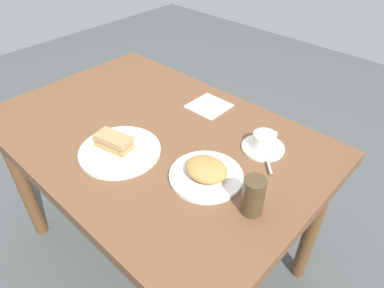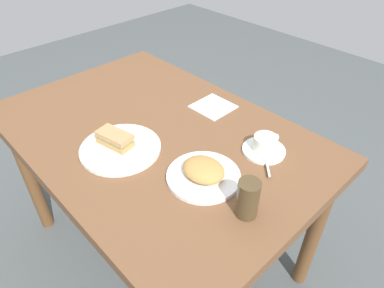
{
  "view_description": "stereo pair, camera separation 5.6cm",
  "coord_description": "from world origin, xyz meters",
  "px_view_note": "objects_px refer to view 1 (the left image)",
  "views": [
    {
      "loc": [
        -0.82,
        0.66,
        1.5
      ],
      "look_at": [
        -0.18,
        -0.02,
        0.77
      ],
      "focal_mm": 32.17,
      "sensor_mm": 36.0,
      "label": 1
    },
    {
      "loc": [
        -0.86,
        0.62,
        1.5
      ],
      "look_at": [
        -0.18,
        -0.02,
        0.77
      ],
      "focal_mm": 32.17,
      "sensor_mm": 36.0,
      "label": 2
    }
  ],
  "objects_px": {
    "coffee_cup": "(265,140)",
    "spoon": "(267,160)",
    "side_plate": "(206,176)",
    "drinking_glass": "(253,196)",
    "dining_table": "(154,150)",
    "napkin": "(209,106)",
    "sandwich_plate": "(120,151)",
    "coffee_saucer": "(263,148)",
    "sandwich_front": "(114,142)"
  },
  "relations": [
    {
      "from": "coffee_cup",
      "to": "spoon",
      "type": "bearing_deg",
      "value": 133.2
    },
    {
      "from": "side_plate",
      "to": "drinking_glass",
      "type": "height_order",
      "value": "drinking_glass"
    },
    {
      "from": "dining_table",
      "to": "coffee_cup",
      "type": "relative_size",
      "value": 12.12
    },
    {
      "from": "dining_table",
      "to": "napkin",
      "type": "height_order",
      "value": "napkin"
    },
    {
      "from": "coffee_cup",
      "to": "napkin",
      "type": "height_order",
      "value": "coffee_cup"
    },
    {
      "from": "sandwich_plate",
      "to": "drinking_glass",
      "type": "bearing_deg",
      "value": -168.9
    },
    {
      "from": "coffee_saucer",
      "to": "spoon",
      "type": "bearing_deg",
      "value": 134.19
    },
    {
      "from": "sandwich_front",
      "to": "coffee_saucer",
      "type": "distance_m",
      "value": 0.52
    },
    {
      "from": "dining_table",
      "to": "coffee_saucer",
      "type": "height_order",
      "value": "coffee_saucer"
    },
    {
      "from": "sandwich_plate",
      "to": "sandwich_front",
      "type": "height_order",
      "value": "sandwich_front"
    },
    {
      "from": "side_plate",
      "to": "sandwich_plate",
      "type": "bearing_deg",
      "value": 20.2
    },
    {
      "from": "sandwich_front",
      "to": "napkin",
      "type": "height_order",
      "value": "sandwich_front"
    },
    {
      "from": "sandwich_plate",
      "to": "side_plate",
      "type": "xyz_separation_m",
      "value": [
        -0.3,
        -0.11,
        0.0
      ]
    },
    {
      "from": "sandwich_plate",
      "to": "coffee_saucer",
      "type": "relative_size",
      "value": 1.88
    },
    {
      "from": "napkin",
      "to": "dining_table",
      "type": "bearing_deg",
      "value": 82.74
    },
    {
      "from": "side_plate",
      "to": "drinking_glass",
      "type": "xyz_separation_m",
      "value": [
        -0.19,
        0.02,
        0.05
      ]
    },
    {
      "from": "dining_table",
      "to": "drinking_glass",
      "type": "height_order",
      "value": "drinking_glass"
    },
    {
      "from": "dining_table",
      "to": "sandwich_plate",
      "type": "relative_size",
      "value": 4.49
    },
    {
      "from": "sandwich_plate",
      "to": "side_plate",
      "type": "bearing_deg",
      "value": -159.8
    },
    {
      "from": "coffee_cup",
      "to": "drinking_glass",
      "type": "xyz_separation_m",
      "value": [
        -0.13,
        0.26,
        0.02
      ]
    },
    {
      "from": "side_plate",
      "to": "coffee_saucer",
      "type": "bearing_deg",
      "value": -101.62
    },
    {
      "from": "sandwich_front",
      "to": "coffee_saucer",
      "type": "relative_size",
      "value": 0.92
    },
    {
      "from": "spoon",
      "to": "side_plate",
      "type": "bearing_deg",
      "value": 61.88
    },
    {
      "from": "dining_table",
      "to": "sandwich_front",
      "type": "relative_size",
      "value": 9.15
    },
    {
      "from": "coffee_saucer",
      "to": "drinking_glass",
      "type": "bearing_deg",
      "value": 117.26
    },
    {
      "from": "sandwich_plate",
      "to": "side_plate",
      "type": "height_order",
      "value": "same"
    },
    {
      "from": "spoon",
      "to": "coffee_cup",
      "type": "bearing_deg",
      "value": -46.8
    },
    {
      "from": "sandwich_front",
      "to": "coffee_cup",
      "type": "bearing_deg",
      "value": -136.12
    },
    {
      "from": "spoon",
      "to": "side_plate",
      "type": "height_order",
      "value": "spoon"
    },
    {
      "from": "sandwich_front",
      "to": "napkin",
      "type": "bearing_deg",
      "value": -96.64
    },
    {
      "from": "sandwich_plate",
      "to": "spoon",
      "type": "height_order",
      "value": "spoon"
    },
    {
      "from": "dining_table",
      "to": "drinking_glass",
      "type": "distance_m",
      "value": 0.52
    },
    {
      "from": "coffee_saucer",
      "to": "side_plate",
      "type": "distance_m",
      "value": 0.25
    },
    {
      "from": "dining_table",
      "to": "coffee_cup",
      "type": "bearing_deg",
      "value": -150.88
    },
    {
      "from": "coffee_cup",
      "to": "side_plate",
      "type": "height_order",
      "value": "coffee_cup"
    },
    {
      "from": "napkin",
      "to": "sandwich_plate",
      "type": "bearing_deg",
      "value": 86.46
    },
    {
      "from": "drinking_glass",
      "to": "napkin",
      "type": "bearing_deg",
      "value": -37.07
    },
    {
      "from": "dining_table",
      "to": "drinking_glass",
      "type": "relative_size",
      "value": 10.54
    },
    {
      "from": "dining_table",
      "to": "sandwich_plate",
      "type": "distance_m",
      "value": 0.18
    },
    {
      "from": "spoon",
      "to": "side_plate",
      "type": "relative_size",
      "value": 0.33
    },
    {
      "from": "sandwich_front",
      "to": "coffee_cup",
      "type": "height_order",
      "value": "coffee_cup"
    },
    {
      "from": "coffee_cup",
      "to": "drinking_glass",
      "type": "distance_m",
      "value": 0.3
    },
    {
      "from": "sandwich_plate",
      "to": "coffee_cup",
      "type": "relative_size",
      "value": 2.7
    },
    {
      "from": "spoon",
      "to": "napkin",
      "type": "distance_m",
      "value": 0.4
    },
    {
      "from": "sandwich_front",
      "to": "drinking_glass",
      "type": "height_order",
      "value": "drinking_glass"
    },
    {
      "from": "side_plate",
      "to": "napkin",
      "type": "distance_m",
      "value": 0.43
    },
    {
      "from": "side_plate",
      "to": "drinking_glass",
      "type": "distance_m",
      "value": 0.19
    },
    {
      "from": "sandwich_plate",
      "to": "coffee_cup",
      "type": "bearing_deg",
      "value": -134.38
    },
    {
      "from": "sandwich_front",
      "to": "coffee_saucer",
      "type": "bearing_deg",
      "value": -136.22
    },
    {
      "from": "dining_table",
      "to": "drinking_glass",
      "type": "xyz_separation_m",
      "value": [
        -0.49,
        0.06,
        0.15
      ]
    }
  ]
}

